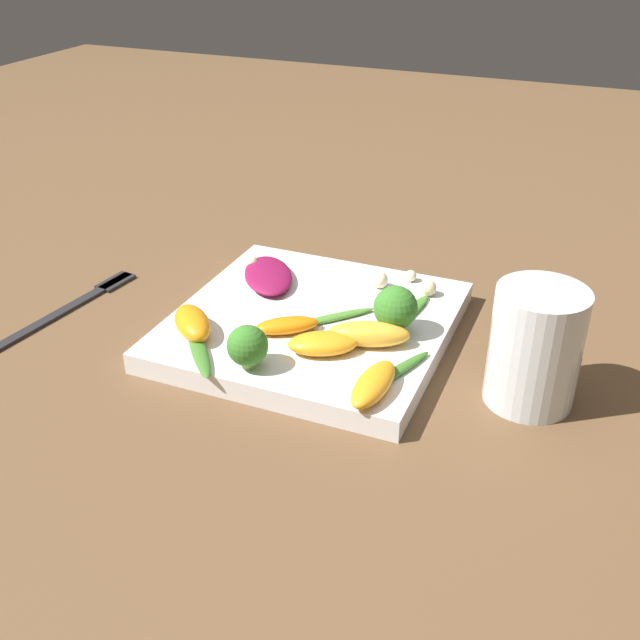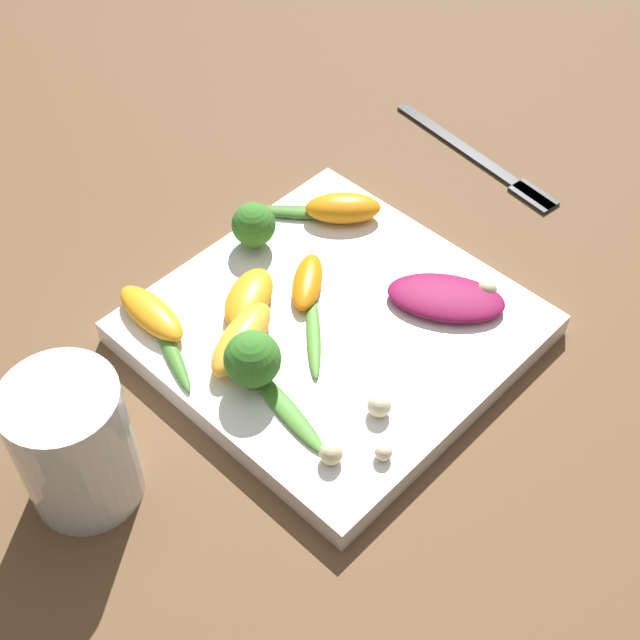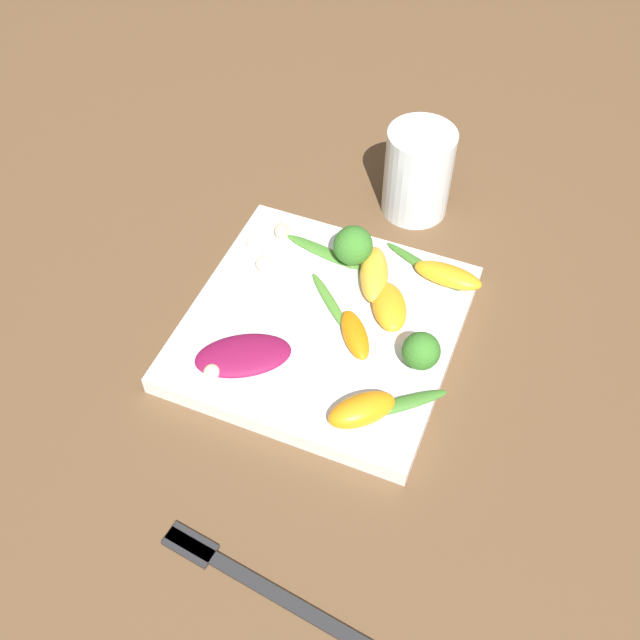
{
  "view_description": "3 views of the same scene",
  "coord_description": "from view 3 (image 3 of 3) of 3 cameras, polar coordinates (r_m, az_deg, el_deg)",
  "views": [
    {
      "loc": [
        0.57,
        0.24,
        0.37
      ],
      "look_at": [
        0.01,
        0.01,
        0.03
      ],
      "focal_mm": 42.0,
      "sensor_mm": 36.0,
      "label": 1
    },
    {
      "loc": [
        -0.3,
        0.32,
        0.52
      ],
      "look_at": [
        -0.0,
        0.02,
        0.04
      ],
      "focal_mm": 50.0,
      "sensor_mm": 36.0,
      "label": 2
    },
    {
      "loc": [
        0.17,
        -0.42,
        0.58
      ],
      "look_at": [
        0.0,
        -0.01,
        0.04
      ],
      "focal_mm": 42.0,
      "sensor_mm": 36.0,
      "label": 3
    }
  ],
  "objects": [
    {
      "name": "arugula_sprig_1",
      "position": [
        0.77,
        0.26,
        5.23
      ],
      "size": [
        0.09,
        0.03,
        0.01
      ],
      "color": "#47842D",
      "rests_on": "plate"
    },
    {
      "name": "ground_plane",
      "position": [
        0.73,
        0.19,
        -1.04
      ],
      "size": [
        2.4,
        2.4,
        0.0
      ],
      "primitive_type": "plane",
      "color": "brown"
    },
    {
      "name": "orange_segment_0",
      "position": [
        0.76,
        9.73,
        3.37
      ],
      "size": [
        0.07,
        0.03,
        0.02
      ],
      "color": "orange",
      "rests_on": "plate"
    },
    {
      "name": "radicchio_leaf_0",
      "position": [
        0.69,
        -5.87,
        -2.71
      ],
      "size": [
        0.1,
        0.09,
        0.01
      ],
      "color": "maroon",
      "rests_on": "plate"
    },
    {
      "name": "broccoli_floret_1",
      "position": [
        0.75,
        2.37,
        5.69
      ],
      "size": [
        0.04,
        0.04,
        0.05
      ],
      "color": "#7A9E51",
      "rests_on": "plate"
    },
    {
      "name": "macadamia_nut_2",
      "position": [
        0.68,
        -8.24,
        -3.95
      ],
      "size": [
        0.02,
        0.02,
        0.02
      ],
      "color": "beige",
      "rests_on": "plate"
    },
    {
      "name": "drinking_glass",
      "position": [
        0.83,
        7.48,
        11.1
      ],
      "size": [
        0.07,
        0.07,
        0.1
      ],
      "color": "white",
      "rests_on": "ground_plane"
    },
    {
      "name": "orange_segment_4",
      "position": [
        0.65,
        3.2,
        -6.85
      ],
      "size": [
        0.06,
        0.06,
        0.02
      ],
      "color": "orange",
      "rests_on": "plate"
    },
    {
      "name": "broccoli_floret_0",
      "position": [
        0.68,
        7.72,
        -2.38
      ],
      "size": [
        0.04,
        0.04,
        0.04
      ],
      "color": "#84AD5B",
      "rests_on": "plate"
    },
    {
      "name": "orange_segment_1",
      "position": [
        0.7,
        2.69,
        -1.13
      ],
      "size": [
        0.05,
        0.06,
        0.01
      ],
      "color": "orange",
      "rests_on": "plate"
    },
    {
      "name": "macadamia_nut_3",
      "position": [
        0.78,
        -5.23,
        5.95
      ],
      "size": [
        0.01,
        0.01,
        0.01
      ],
      "color": "beige",
      "rests_on": "plate"
    },
    {
      "name": "macadamia_nut_0",
      "position": [
        0.76,
        -4.3,
        4.33
      ],
      "size": [
        0.02,
        0.02,
        0.02
      ],
      "color": "beige",
      "rests_on": "plate"
    },
    {
      "name": "arugula_sprig_0",
      "position": [
        0.77,
        7.86,
        4.08
      ],
      "size": [
        0.09,
        0.05,
        0.01
      ],
      "color": "#3D7528",
      "rests_on": "plate"
    },
    {
      "name": "orange_segment_3",
      "position": [
        0.72,
        5.31,
        1.04
      ],
      "size": [
        0.06,
        0.07,
        0.02
      ],
      "color": "orange",
      "rests_on": "plate"
    },
    {
      "name": "plate",
      "position": [
        0.73,
        0.19,
        -0.54
      ],
      "size": [
        0.25,
        0.25,
        0.02
      ],
      "color": "white",
      "rests_on": "ground_plane"
    },
    {
      "name": "macadamia_nut_1",
      "position": [
        0.79,
        -2.93,
        6.81
      ],
      "size": [
        0.02,
        0.02,
        0.02
      ],
      "color": "beige",
      "rests_on": "plate"
    },
    {
      "name": "arugula_sprig_2",
      "position": [
        0.66,
        5.92,
        -6.46
      ],
      "size": [
        0.08,
        0.07,
        0.01
      ],
      "color": "#3D7528",
      "rests_on": "plate"
    },
    {
      "name": "arugula_sprig_3",
      "position": [
        0.73,
        1.05,
        1.25
      ],
      "size": [
        0.07,
        0.07,
        0.01
      ],
      "color": "#518E33",
      "rests_on": "plate"
    },
    {
      "name": "fork",
      "position": [
        0.61,
        -5.65,
        -18.88
      ],
      "size": [
        0.19,
        0.04,
        0.01
      ],
      "color": "#262628",
      "rests_on": "ground_plane"
    },
    {
      "name": "orange_segment_2",
      "position": [
        0.74,
        4.15,
        3.51
      ],
      "size": [
        0.05,
        0.08,
        0.02
      ],
      "color": "#FCAD33",
      "rests_on": "plate"
    }
  ]
}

